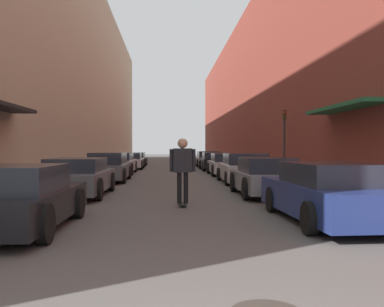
{
  "coord_description": "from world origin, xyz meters",
  "views": [
    {
      "loc": [
        -0.24,
        -1.78,
        1.58
      ],
      "look_at": [
        0.57,
        12.19,
        1.39
      ],
      "focal_mm": 40.0,
      "sensor_mm": 36.0,
      "label": 1
    }
  ],
  "objects_px": {
    "parked_car_left_5": "(135,159)",
    "parked_car_right_0": "(327,193)",
    "parked_car_right_4": "(214,161)",
    "parked_car_right_5": "(208,159)",
    "parked_car_right_2": "(244,169)",
    "parked_car_left_0": "(18,199)",
    "parked_car_left_4": "(129,161)",
    "skateboarder": "(183,164)",
    "traffic_light": "(284,136)",
    "parked_car_left_2": "(109,168)",
    "parked_car_right_3": "(225,164)",
    "parked_car_right_1": "(265,177)",
    "parked_car_left_3": "(119,163)",
    "parked_car_left_1": "(78,177)"
  },
  "relations": [
    {
      "from": "parked_car_left_5",
      "to": "parked_car_right_0",
      "type": "distance_m",
      "value": 29.4
    },
    {
      "from": "parked_car_right_4",
      "to": "parked_car_right_5",
      "type": "xyz_separation_m",
      "value": [
        0.05,
        5.36,
        0.02
      ]
    },
    {
      "from": "parked_car_right_2",
      "to": "parked_car_right_4",
      "type": "xyz_separation_m",
      "value": [
        -0.11,
        11.14,
        -0.03
      ]
    },
    {
      "from": "parked_car_left_0",
      "to": "parked_car_left_4",
      "type": "relative_size",
      "value": 1.01
    },
    {
      "from": "parked_car_right_2",
      "to": "skateboarder",
      "type": "distance_m",
      "value": 8.11
    },
    {
      "from": "traffic_light",
      "to": "parked_car_left_2",
      "type": "bearing_deg",
      "value": -176.29
    },
    {
      "from": "parked_car_right_5",
      "to": "skateboarder",
      "type": "xyz_separation_m",
      "value": [
        -2.97,
        -24.01,
        0.5
      ]
    },
    {
      "from": "parked_car_right_3",
      "to": "traffic_light",
      "type": "distance_m",
      "value": 4.66
    },
    {
      "from": "parked_car_right_0",
      "to": "traffic_light",
      "type": "distance_m",
      "value": 12.27
    },
    {
      "from": "skateboarder",
      "to": "parked_car_right_1",
      "type": "bearing_deg",
      "value": 40.19
    },
    {
      "from": "parked_car_left_4",
      "to": "parked_car_left_5",
      "type": "height_order",
      "value": "parked_car_left_4"
    },
    {
      "from": "parked_car_left_5",
      "to": "parked_car_right_2",
      "type": "bearing_deg",
      "value": -71.31
    },
    {
      "from": "parked_car_left_3",
      "to": "parked_car_right_2",
      "type": "xyz_separation_m",
      "value": [
        6.38,
        -7.05,
        0.01
      ]
    },
    {
      "from": "parked_car_left_3",
      "to": "parked_car_right_0",
      "type": "bearing_deg",
      "value": -69.78
    },
    {
      "from": "parked_car_left_4",
      "to": "parked_car_left_0",
      "type": "bearing_deg",
      "value": -90.13
    },
    {
      "from": "parked_car_right_0",
      "to": "traffic_light",
      "type": "bearing_deg",
      "value": 78.74
    },
    {
      "from": "parked_car_left_0",
      "to": "parked_car_right_3",
      "type": "relative_size",
      "value": 0.95
    },
    {
      "from": "parked_car_right_2",
      "to": "parked_car_right_4",
      "type": "height_order",
      "value": "parked_car_right_2"
    },
    {
      "from": "parked_car_left_4",
      "to": "parked_car_right_3",
      "type": "bearing_deg",
      "value": -50.0
    },
    {
      "from": "parked_car_right_5",
      "to": "parked_car_right_3",
      "type": "bearing_deg",
      "value": -90.23
    },
    {
      "from": "parked_car_right_0",
      "to": "parked_car_left_2",
      "type": "bearing_deg",
      "value": 118.44
    },
    {
      "from": "parked_car_left_2",
      "to": "parked_car_right_2",
      "type": "distance_m",
      "value": 6.34
    },
    {
      "from": "parked_car_left_1",
      "to": "parked_car_left_4",
      "type": "bearing_deg",
      "value": 89.63
    },
    {
      "from": "parked_car_left_1",
      "to": "skateboarder",
      "type": "bearing_deg",
      "value": -38.59
    },
    {
      "from": "parked_car_left_0",
      "to": "skateboarder",
      "type": "height_order",
      "value": "skateboarder"
    },
    {
      "from": "parked_car_right_5",
      "to": "parked_car_left_2",
      "type": "bearing_deg",
      "value": -111.95
    },
    {
      "from": "parked_car_right_2",
      "to": "parked_car_right_1",
      "type": "bearing_deg",
      "value": -92.54
    },
    {
      "from": "parked_car_right_0",
      "to": "parked_car_right_3",
      "type": "bearing_deg",
      "value": 90.21
    },
    {
      "from": "parked_car_right_1",
      "to": "traffic_light",
      "type": "distance_m",
      "value": 7.55
    },
    {
      "from": "parked_car_left_0",
      "to": "traffic_light",
      "type": "xyz_separation_m",
      "value": [
        8.64,
        12.49,
        1.57
      ]
    },
    {
      "from": "parked_car_left_0",
      "to": "parked_car_left_1",
      "type": "relative_size",
      "value": 0.92
    },
    {
      "from": "parked_car_left_4",
      "to": "parked_car_right_3",
      "type": "distance_m",
      "value": 9.57
    },
    {
      "from": "parked_car_left_4",
      "to": "parked_car_right_4",
      "type": "xyz_separation_m",
      "value": [
        6.14,
        -1.64,
        0.02
      ]
    },
    {
      "from": "traffic_light",
      "to": "parked_car_left_5",
      "type": "bearing_deg",
      "value": 117.16
    },
    {
      "from": "parked_car_right_3",
      "to": "parked_car_right_5",
      "type": "relative_size",
      "value": 1.07
    },
    {
      "from": "parked_car_right_2",
      "to": "parked_car_right_5",
      "type": "xyz_separation_m",
      "value": [
        -0.06,
        16.5,
        -0.01
      ]
    },
    {
      "from": "parked_car_right_4",
      "to": "skateboarder",
      "type": "relative_size",
      "value": 2.63
    },
    {
      "from": "parked_car_left_3",
      "to": "traffic_light",
      "type": "bearing_deg",
      "value": -31.13
    },
    {
      "from": "traffic_light",
      "to": "skateboarder",
      "type": "bearing_deg",
      "value": -119.98
    },
    {
      "from": "parked_car_left_0",
      "to": "traffic_light",
      "type": "relative_size",
      "value": 1.28
    },
    {
      "from": "parked_car_left_1",
      "to": "parked_car_right_5",
      "type": "distance_m",
      "value": 22.26
    },
    {
      "from": "parked_car_right_2",
      "to": "parked_car_right_5",
      "type": "relative_size",
      "value": 1.11
    },
    {
      "from": "parked_car_left_2",
      "to": "skateboarder",
      "type": "height_order",
      "value": "skateboarder"
    },
    {
      "from": "parked_car_right_1",
      "to": "skateboarder",
      "type": "bearing_deg",
      "value": -139.81
    },
    {
      "from": "skateboarder",
      "to": "parked_car_right_5",
      "type": "bearing_deg",
      "value": 82.94
    },
    {
      "from": "parked_car_left_1",
      "to": "skateboarder",
      "type": "xyz_separation_m",
      "value": [
        3.33,
        -2.66,
        0.52
      ]
    },
    {
      "from": "parked_car_left_2",
      "to": "parked_car_right_5",
      "type": "height_order",
      "value": "parked_car_left_2"
    },
    {
      "from": "parked_car_left_0",
      "to": "skateboarder",
      "type": "xyz_separation_m",
      "value": [
        3.27,
        3.19,
        0.53
      ]
    },
    {
      "from": "parked_car_right_4",
      "to": "traffic_light",
      "type": "bearing_deg",
      "value": -75.36
    },
    {
      "from": "parked_car_left_3",
      "to": "skateboarder",
      "type": "bearing_deg",
      "value": -77.06
    }
  ]
}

